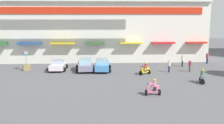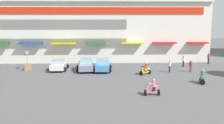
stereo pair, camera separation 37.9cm
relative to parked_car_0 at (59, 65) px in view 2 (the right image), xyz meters
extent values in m
plane|color=#555558|center=(5.00, -11.85, -0.71)|extent=(128.00, 128.00, 0.00)
cube|color=silver|center=(5.00, 11.63, 3.88)|extent=(34.64, 12.96, 9.18)
cube|color=red|center=(5.00, 5.09, 7.16)|extent=(31.87, 0.12, 0.99)
cube|color=silver|center=(5.00, 5.05, 8.59)|extent=(34.64, 0.70, 0.24)
cube|color=#1F4D95|center=(-4.79, 4.60, 2.41)|extent=(3.40, 1.10, 0.20)
cube|color=gold|center=(0.10, 4.60, 2.41)|extent=(3.65, 1.10, 0.20)
cube|color=#33682F|center=(4.75, 4.60, 2.41)|extent=(2.94, 1.10, 0.20)
cube|color=gold|center=(10.19, 4.60, 2.41)|extent=(3.30, 1.10, 0.20)
cube|color=red|center=(15.06, 4.60, 2.41)|extent=(3.46, 1.10, 0.20)
cube|color=red|center=(20.13, 4.60, 2.41)|extent=(3.03, 1.10, 0.20)
cube|color=silver|center=(0.00, 0.00, -0.12)|extent=(1.77, 3.91, 0.64)
cube|color=#A3B1C6|center=(0.00, 0.00, 0.44)|extent=(1.52, 1.96, 0.47)
cylinder|color=black|center=(-0.88, 1.21, -0.41)|extent=(0.60, 0.17, 0.60)
cylinder|color=black|center=(0.89, 1.21, -0.41)|extent=(0.60, 0.17, 0.60)
cylinder|color=black|center=(-0.89, -1.21, -0.41)|extent=(0.60, 0.17, 0.60)
cylinder|color=black|center=(0.88, -1.21, -0.41)|extent=(0.60, 0.17, 0.60)
cube|color=gray|center=(3.57, -0.46, -0.06)|extent=(2.16, 4.49, 0.74)
cube|color=#96C2CC|center=(3.57, -0.46, 0.59)|extent=(1.74, 2.30, 0.56)
cylinder|color=black|center=(2.55, 0.82, -0.41)|extent=(0.61, 0.21, 0.60)
cylinder|color=black|center=(4.38, 0.96, -0.41)|extent=(0.61, 0.21, 0.60)
cylinder|color=black|center=(2.76, -1.88, -0.41)|extent=(0.61, 0.21, 0.60)
cylinder|color=black|center=(4.58, -1.73, -0.41)|extent=(0.61, 0.21, 0.60)
cube|color=#4386C4|center=(5.78, -0.82, -0.05)|extent=(1.92, 4.06, 0.77)
cube|color=#90B7C6|center=(5.78, -0.82, 0.61)|extent=(1.58, 2.06, 0.56)
cylinder|color=black|center=(4.97, 0.45, -0.41)|extent=(0.61, 0.19, 0.60)
cylinder|color=black|center=(6.70, 0.37, -0.41)|extent=(0.61, 0.19, 0.60)
cylinder|color=black|center=(4.85, -2.02, -0.41)|extent=(0.61, 0.19, 0.60)
cylinder|color=black|center=(6.59, -2.09, -0.41)|extent=(0.61, 0.19, 0.60)
cylinder|color=black|center=(9.52, -11.67, -0.45)|extent=(0.16, 0.52, 0.52)
cylinder|color=black|center=(10.71, -11.63, -0.45)|extent=(0.16, 0.52, 0.52)
cube|color=pink|center=(10.11, -11.65, -0.39)|extent=(1.06, 0.32, 0.10)
cube|color=pink|center=(10.33, -11.64, 0.03)|extent=(0.68, 0.32, 0.28)
cube|color=pink|center=(9.64, -11.67, -0.19)|extent=(0.15, 0.32, 0.71)
cylinder|color=black|center=(9.61, -11.67, 0.37)|extent=(0.06, 0.52, 0.04)
cube|color=black|center=(10.23, -11.64, -0.09)|extent=(0.29, 0.33, 0.36)
cylinder|color=#D47591|center=(10.23, -11.64, 0.33)|extent=(0.33, 0.33, 0.49)
sphere|color=gold|center=(10.23, -11.64, 0.68)|extent=(0.25, 0.25, 0.25)
cube|color=#D47591|center=(9.97, -11.65, 0.36)|extent=(0.45, 0.36, 0.10)
cylinder|color=black|center=(16.41, -6.96, -0.45)|extent=(0.54, 0.30, 0.52)
cylinder|color=black|center=(16.00, -8.24, -0.45)|extent=(0.54, 0.30, 0.52)
cube|color=slate|center=(16.21, -7.60, -0.39)|extent=(0.63, 1.21, 0.10)
cube|color=slate|center=(16.13, -7.83, 0.02)|extent=(0.52, 0.81, 0.28)
cube|color=slate|center=(16.37, -7.09, -0.20)|extent=(0.35, 0.23, 0.71)
cylinder|color=black|center=(16.38, -7.07, 0.36)|extent=(0.51, 0.19, 0.04)
cube|color=#2E1E43|center=(16.16, -7.73, -0.10)|extent=(0.39, 0.37, 0.36)
cylinder|color=#427750|center=(16.16, -7.73, 0.35)|extent=(0.40, 0.40, 0.54)
sphere|color=gold|center=(16.16, -7.73, 0.72)|extent=(0.25, 0.25, 0.25)
cube|color=#427750|center=(16.26, -7.45, 0.37)|extent=(0.46, 0.52, 0.10)
cylinder|color=black|center=(10.36, -3.54, -0.45)|extent=(0.39, 0.52, 0.52)
cylinder|color=black|center=(11.48, -2.87, -0.45)|extent=(0.39, 0.52, 0.52)
cube|color=gold|center=(10.92, -3.21, -0.39)|extent=(1.13, 0.83, 0.10)
cube|color=gold|center=(11.12, -3.08, -0.01)|extent=(0.78, 0.63, 0.28)
cube|color=gold|center=(10.47, -3.47, -0.21)|extent=(0.29, 0.35, 0.68)
cylinder|color=black|center=(10.45, -3.49, 0.33)|extent=(0.30, 0.46, 0.04)
cube|color=#6A5F54|center=(11.03, -3.14, -0.13)|extent=(0.41, 0.42, 0.36)
cylinder|color=#9D3B32|center=(11.03, -3.14, 0.32)|extent=(0.44, 0.44, 0.53)
sphere|color=gold|center=(11.03, -3.14, 0.69)|extent=(0.25, 0.25, 0.25)
cube|color=#9D3B32|center=(10.78, -3.29, 0.34)|extent=(0.55, 0.52, 0.10)
cylinder|color=#1A224B|center=(21.65, 3.91, -0.28)|extent=(0.33, 0.33, 0.85)
cylinder|color=#933C3A|center=(21.65, 3.91, 0.45)|extent=(0.54, 0.54, 0.62)
sphere|color=#D6A389|center=(21.65, 3.91, 0.87)|extent=(0.22, 0.22, 0.22)
cylinder|color=#19214B|center=(14.23, -1.98, -0.31)|extent=(0.28, 0.28, 0.80)
cylinder|color=silver|center=(14.23, -1.98, 0.38)|extent=(0.45, 0.45, 0.58)
sphere|color=tan|center=(14.23, -1.98, 0.78)|extent=(0.22, 0.22, 0.22)
cylinder|color=#4F4745|center=(16.92, -1.94, -0.30)|extent=(0.33, 0.33, 0.81)
cylinder|color=#962E3D|center=(16.92, -1.94, 0.36)|extent=(0.53, 0.53, 0.52)
sphere|color=tan|center=(16.92, -1.94, 0.74)|extent=(0.23, 0.23, 0.23)
cylinder|color=black|center=(17.08, 1.52, -0.28)|extent=(0.29, 0.29, 0.84)
cylinder|color=silver|center=(17.08, 1.52, 0.44)|extent=(0.46, 0.46, 0.61)
sphere|color=tan|center=(17.08, 1.52, 0.86)|extent=(0.23, 0.23, 0.23)
cube|color=olive|center=(-4.14, 0.24, -0.33)|extent=(1.07, 0.93, 0.75)
cylinder|color=#4C4C4C|center=(-4.14, 0.24, 0.64)|extent=(0.04, 0.04, 1.20)
sphere|color=#56CD56|center=(-4.02, 0.26, 1.58)|extent=(0.34, 0.34, 0.34)
sphere|color=orange|center=(-4.18, 0.53, 1.60)|extent=(0.32, 0.32, 0.32)
sphere|color=#E73C94|center=(-4.32, 0.26, 1.64)|extent=(0.37, 0.37, 0.37)
sphere|color=#33A1D3|center=(-4.14, 0.03, 1.46)|extent=(0.36, 0.36, 0.36)
camera|label=1|loc=(5.30, -33.58, 6.09)|focal=41.40mm
camera|label=2|loc=(5.67, -33.60, 6.09)|focal=41.40mm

